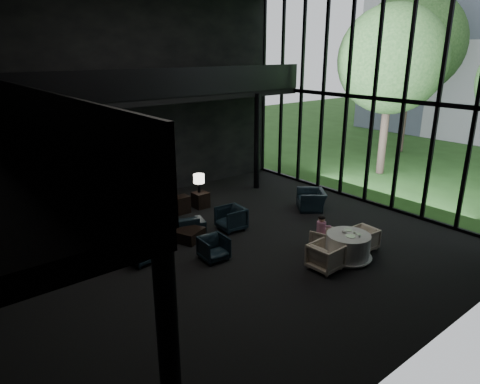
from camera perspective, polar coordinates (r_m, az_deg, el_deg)
floor at (r=12.82m, az=-2.24°, el=-7.87°), size 14.00×12.00×0.02m
wall_back at (r=16.78m, az=-15.12°, el=12.09°), size 14.00×0.04×8.00m
wall_front at (r=7.76m, az=25.13°, el=4.16°), size 14.00×0.04×8.00m
curtain_wall at (r=16.69m, az=17.45°, el=11.85°), size 0.20×12.00×8.00m
mezzanine_back at (r=16.33m, az=-10.37°, el=12.26°), size 12.00×2.00×0.25m
railing_left at (r=9.47m, az=-27.97°, el=9.78°), size 0.06×12.00×1.00m
railing_back at (r=15.42m, az=-8.63°, el=14.24°), size 12.00×0.06×1.00m
column_ne at (r=18.01m, az=2.27°, el=6.65°), size 0.24×0.24×4.00m
tree_near at (r=21.09m, az=19.56°, el=16.24°), size 4.80×4.80×7.65m
tree_far at (r=26.40m, az=21.97°, el=17.87°), size 5.60×5.60×8.80m
console at (r=15.39m, az=-10.12°, el=-2.25°), size 2.00×0.45×0.63m
bronze_urn at (r=15.12m, az=-10.37°, el=1.01°), size 0.74×0.74×1.38m
side_table_left at (r=14.76m, az=-15.52°, el=-3.75°), size 0.50×0.50×0.55m
table_lamp_left at (r=14.65m, az=-16.04°, el=-0.83°), size 0.40×0.40×0.66m
side_table_right at (r=16.21m, az=-5.27°, el=-1.04°), size 0.53×0.53×0.59m
table_lamp_right at (r=16.02m, az=-5.50°, el=1.68°), size 0.41×0.41×0.69m
sofa at (r=13.99m, az=-8.62°, el=-4.22°), size 1.79×0.97×0.67m
lounge_armchair_west at (r=12.36m, az=-12.92°, el=-7.44°), size 0.80×0.84×0.77m
lounge_armchair_east at (r=14.10m, az=-1.21°, el=-3.24°), size 0.93×0.98×0.94m
lounge_armchair_south at (r=12.21m, az=-3.52°, el=-7.40°), size 0.76×0.72×0.73m
window_armchair at (r=16.11m, az=9.52°, el=-0.60°), size 1.27×1.34×0.98m
coffee_table at (r=13.55m, az=-6.94°, el=-5.64°), size 1.07×1.07×0.36m
dining_table at (r=12.62m, az=14.15°, el=-7.26°), size 1.40×1.40×0.75m
dining_chair_north at (r=13.06m, az=11.18°, el=-6.14°), size 0.78×0.75×0.65m
dining_chair_east at (r=13.31m, az=16.10°, el=-5.95°), size 0.67×0.71×0.69m
dining_chair_west at (r=11.87m, az=11.36°, el=-8.21°), size 0.81×0.87×0.86m
child at (r=12.93m, az=10.80°, el=-4.33°), size 0.28×0.28×0.59m
plate_a at (r=12.32m, az=14.54°, el=-5.73°), size 0.34×0.34×0.02m
plate_b at (r=12.72m, az=14.24°, el=-4.93°), size 0.24×0.24×0.01m
saucer at (r=12.54m, az=15.42°, el=-5.39°), size 0.18×0.18×0.01m
coffee_cup at (r=12.54m, az=15.03°, el=-5.19°), size 0.08×0.08×0.06m
cereal_bowl at (r=12.52m, az=13.75°, el=-5.11°), size 0.15×0.15×0.08m
cream_pot at (r=12.33m, az=15.67°, el=-5.67°), size 0.08×0.08×0.07m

